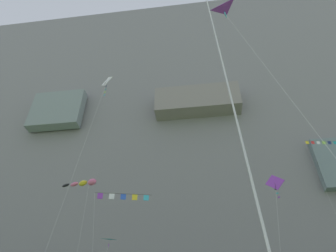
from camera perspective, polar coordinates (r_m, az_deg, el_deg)
name	(u,v)px	position (r m, az deg, el deg)	size (l,w,h in m)	color
cliff_face	(201,155)	(68.75, 6.20, -5.34)	(180.00, 30.28, 79.56)	gray
kite_diamond_far_right	(275,189)	(25.64, 19.30, -10.93)	(3.12, 2.91, 14.62)	purple
kite_diamond_front_field	(105,85)	(35.68, -11.53, 7.43)	(1.78, 5.78, 29.30)	white
kite_windsock_far_left	(84,183)	(37.64, -15.37, -10.22)	(4.99, 3.47, 19.84)	pink
kite_delta_low_center	(230,22)	(22.82, 11.51, 18.42)	(3.29, 6.33, 21.98)	purple
kite_delta_low_right	(108,247)	(30.92, -11.12, -21.24)	(3.07, 1.85, 11.61)	#38B2D1
kite_banner_high_center	(122,200)	(32.46, -8.51, -13.46)	(5.77, 4.83, 16.57)	black
kite_banner_upper_left	(324,153)	(43.73, 27.02, -4.51)	(4.34, 1.44, 25.72)	black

